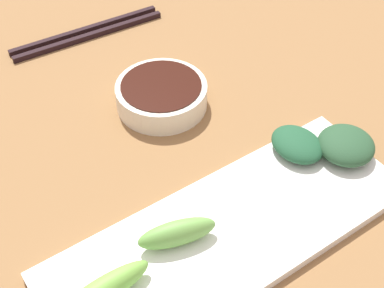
# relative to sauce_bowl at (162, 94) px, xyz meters

# --- Properties ---
(tabletop) EXTENTS (2.10, 2.10, 0.02)m
(tabletop) POSITION_rel_sauce_bowl_xyz_m (0.13, -0.02, -0.03)
(tabletop) COLOR olive
(tabletop) RESTS_ON ground
(sauce_bowl) EXTENTS (0.11, 0.11, 0.03)m
(sauce_bowl) POSITION_rel_sauce_bowl_xyz_m (0.00, 0.00, 0.00)
(sauce_bowl) COLOR silver
(sauce_bowl) RESTS_ON tabletop
(serving_plate) EXTENTS (0.14, 0.38, 0.01)m
(serving_plate) POSITION_rel_sauce_bowl_xyz_m (0.21, -0.05, -0.01)
(serving_plate) COLOR white
(serving_plate) RESTS_ON tabletop
(broccoli_leafy_1) EXTENTS (0.07, 0.07, 0.03)m
(broccoli_leafy_1) POSITION_rel_sauce_bowl_xyz_m (0.20, 0.12, 0.01)
(broccoli_leafy_1) COLOR #274D2F
(broccoli_leafy_1) RESTS_ON serving_plate
(broccoli_stalk_2) EXTENTS (0.04, 0.08, 0.03)m
(broccoli_stalk_2) POSITION_rel_sauce_bowl_xyz_m (0.19, -0.10, 0.01)
(broccoli_stalk_2) COLOR #6AA74B
(broccoli_stalk_2) RESTS_ON serving_plate
(broccoli_leafy_4) EXTENTS (0.07, 0.06, 0.02)m
(broccoli_leafy_4) POSITION_rel_sauce_bowl_xyz_m (0.16, 0.08, 0.00)
(broccoli_leafy_4) COLOR #1F5232
(broccoli_leafy_4) RESTS_ON serving_plate
(chopsticks) EXTENTS (0.04, 0.23, 0.01)m
(chopsticks) POSITION_rel_sauce_bowl_xyz_m (-0.19, -0.01, -0.01)
(chopsticks) COLOR black
(chopsticks) RESTS_ON tabletop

